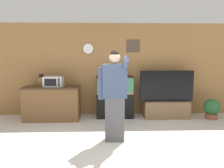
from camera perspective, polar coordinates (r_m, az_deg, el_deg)
The scene contains 9 objects.
ground_plane at distance 3.83m, azimuth 0.56°, elevation -19.00°, with size 18.00×18.00×0.00m, color beige.
wall_back_paneled at distance 6.27m, azimuth -0.57°, elevation 3.80°, with size 10.00×0.08×2.60m.
counter_island at distance 6.05m, azimuth -15.29°, elevation -4.78°, with size 1.47×0.68×0.89m.
microwave at distance 5.94m, azimuth -15.03°, elevation 0.65°, with size 0.49×0.37×0.26m.
knife_block at distance 6.07m, azimuth -18.01°, elevation 0.63°, with size 0.13×0.10×0.34m.
aquarium_on_stand at distance 6.04m, azimuth 0.78°, elevation -3.32°, with size 1.01×0.47×1.14m.
tv_on_stand at distance 6.16m, azimuth 14.00°, elevation -5.13°, with size 1.46×0.40×1.30m.
person_standing at distance 4.30m, azimuth 0.56°, elevation -2.75°, with size 0.57×0.43×1.81m.
potted_plant at distance 6.51m, azimuth 24.57°, elevation -5.76°, with size 0.43×0.43×0.54m.
Camera 1 is at (-0.15, -3.42, 1.71)m, focal length 35.00 mm.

